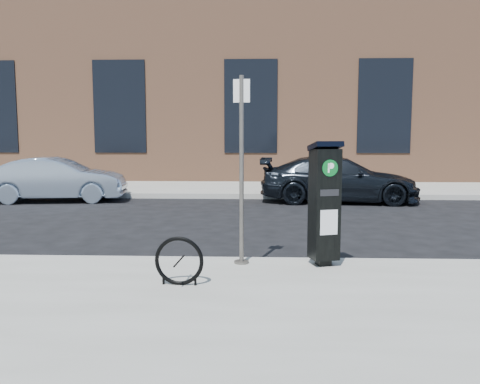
{
  "coord_description": "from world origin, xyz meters",
  "views": [
    {
      "loc": [
        0.37,
        -7.38,
        2.0
      ],
      "look_at": [
        0.05,
        0.5,
        1.08
      ],
      "focal_mm": 38.0,
      "sensor_mm": 36.0,
      "label": 1
    }
  ],
  "objects_px": {
    "car_dark": "(339,179)",
    "parking_kiosk": "(324,202)",
    "bike_rack": "(179,261)",
    "sign_pole": "(242,172)",
    "car_silver": "(57,179)"
  },
  "relations": [
    {
      "from": "sign_pole",
      "to": "bike_rack",
      "type": "relative_size",
      "value": 4.33
    },
    {
      "from": "car_silver",
      "to": "sign_pole",
      "type": "bearing_deg",
      "value": -150.53
    },
    {
      "from": "parking_kiosk",
      "to": "sign_pole",
      "type": "distance_m",
      "value": 1.23
    },
    {
      "from": "bike_rack",
      "to": "car_silver",
      "type": "bearing_deg",
      "value": 123.96
    },
    {
      "from": "car_dark",
      "to": "sign_pole",
      "type": "bearing_deg",
      "value": 165.02
    },
    {
      "from": "bike_rack",
      "to": "car_dark",
      "type": "bearing_deg",
      "value": 73.4
    },
    {
      "from": "sign_pole",
      "to": "bike_rack",
      "type": "xyz_separation_m",
      "value": [
        -0.72,
        -1.07,
        -1.01
      ]
    },
    {
      "from": "parking_kiosk",
      "to": "car_dark",
      "type": "height_order",
      "value": "parking_kiosk"
    },
    {
      "from": "parking_kiosk",
      "to": "car_silver",
      "type": "bearing_deg",
      "value": 115.27
    },
    {
      "from": "parking_kiosk",
      "to": "bike_rack",
      "type": "distance_m",
      "value": 2.22
    },
    {
      "from": "sign_pole",
      "to": "bike_rack",
      "type": "bearing_deg",
      "value": -115.25
    },
    {
      "from": "car_dark",
      "to": "car_silver",
      "type": "bearing_deg",
      "value": 94.68
    },
    {
      "from": "parking_kiosk",
      "to": "car_silver",
      "type": "height_order",
      "value": "parking_kiosk"
    },
    {
      "from": "parking_kiosk",
      "to": "bike_rack",
      "type": "bearing_deg",
      "value": -168.45
    },
    {
      "from": "car_dark",
      "to": "parking_kiosk",
      "type": "bearing_deg",
      "value": 173.16
    }
  ]
}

